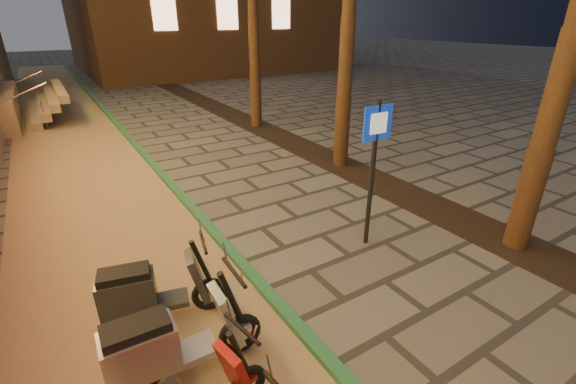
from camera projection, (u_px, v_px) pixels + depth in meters
parking_strip at (85, 174)px, 10.16m from camera, size 3.40×60.00×0.01m
green_curb at (150, 161)px, 10.97m from camera, size 0.18×60.00×0.10m
planting_strip at (392, 188)px, 9.32m from camera, size 1.20×40.00×0.02m
pedestrian_sign at (374, 156)px, 6.40m from camera, size 0.57×0.10×2.60m
scooter_8 at (167, 345)px, 4.17m from camera, size 1.77×0.62×1.25m
scooter_9 at (148, 292)px, 5.03m from camera, size 1.65×0.78×1.16m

